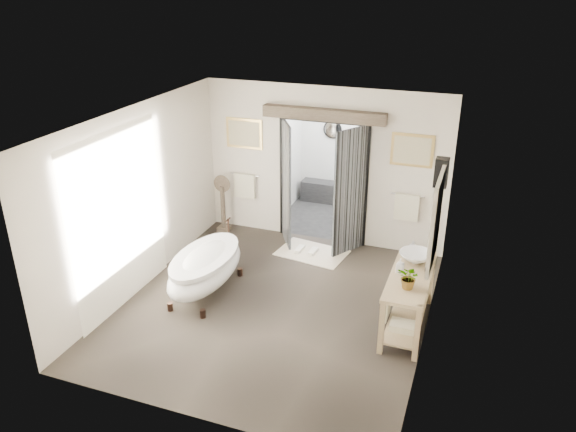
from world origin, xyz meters
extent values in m
plane|color=#473E35|center=(0.00, 0.00, 0.00)|extent=(5.00, 5.00, 0.00)
cube|color=beige|center=(0.00, -2.50, 1.45)|extent=(4.50, 0.02, 2.90)
cube|color=beige|center=(-2.25, 0.00, 1.45)|extent=(0.02, 5.00, 2.90)
cube|color=beige|center=(2.25, 0.00, 1.45)|extent=(0.02, 5.00, 2.90)
cube|color=beige|center=(-1.52, 2.50, 1.45)|extent=(1.45, 0.02, 2.90)
cube|color=beige|center=(1.52, 2.50, 1.45)|extent=(1.45, 0.02, 2.90)
cube|color=beige|center=(0.00, 2.50, 2.60)|extent=(1.60, 0.02, 0.60)
cube|color=silver|center=(0.00, 0.00, 2.90)|extent=(4.50, 5.00, 0.02)
cube|color=white|center=(-2.20, -0.60, 1.35)|extent=(0.02, 2.20, 2.70)
cube|color=gray|center=(2.23, 0.14, 1.70)|extent=(0.05, 0.95, 1.25)
cube|color=silver|center=(2.19, 0.14, 1.70)|extent=(0.01, 0.80, 1.10)
cube|color=black|center=(2.13, 1.55, 1.90)|extent=(0.20, 0.20, 0.45)
sphere|color=#FFCC8C|center=(2.13, 1.55, 1.90)|extent=(0.10, 0.10, 0.10)
cube|color=black|center=(0.00, 3.50, 0.01)|extent=(2.20, 2.00, 0.01)
cube|color=silver|center=(0.00, 3.50, 2.50)|extent=(2.20, 2.00, 0.02)
cube|color=white|center=(0.00, 4.50, 1.25)|extent=(2.20, 0.02, 2.50)
cube|color=white|center=(-1.10, 3.50, 1.25)|extent=(0.02, 2.00, 2.50)
cube|color=white|center=(1.10, 3.50, 1.25)|extent=(0.02, 2.00, 2.50)
cube|color=black|center=(0.00, 4.32, 0.23)|extent=(2.00, 0.35, 0.45)
cylinder|color=silver|center=(-0.40, 4.47, 1.60)|extent=(0.40, 0.03, 0.40)
cylinder|color=silver|center=(0.40, 4.47, 1.60)|extent=(0.40, 0.03, 0.40)
cube|color=black|center=(-0.80, 2.50, 1.15)|extent=(0.07, 0.10, 2.30)
cube|color=black|center=(0.80, 2.50, 1.15)|extent=(0.07, 0.10, 2.30)
cube|color=black|center=(0.00, 2.50, 2.30)|extent=(1.67, 0.10, 0.07)
cube|color=black|center=(-0.60, 2.15, 1.15)|extent=(0.44, 0.71, 2.30)
cube|color=black|center=(0.60, 2.15, 1.15)|extent=(0.44, 0.71, 2.30)
cube|color=brown|center=(0.00, 2.40, 2.42)|extent=(2.20, 0.20, 0.20)
cube|color=tan|center=(-1.55, 2.48, 1.92)|extent=(0.72, 0.03, 0.57)
cube|color=beige|center=(-1.55, 2.46, 1.92)|extent=(0.62, 0.01, 0.47)
cube|color=tan|center=(1.55, 2.48, 1.92)|extent=(0.72, 0.03, 0.57)
cube|color=beige|center=(1.55, 2.46, 1.92)|extent=(0.62, 0.01, 0.47)
cylinder|color=silver|center=(-1.55, 2.44, 1.12)|extent=(0.60, 0.02, 0.02)
cube|color=#ECE3C3|center=(-1.55, 2.42, 0.90)|extent=(0.42, 0.08, 0.48)
cylinder|color=silver|center=(1.55, 2.44, 1.12)|extent=(0.60, 0.02, 0.02)
cube|color=#ECE3C3|center=(1.55, 2.42, 0.90)|extent=(0.42, 0.08, 0.48)
cylinder|color=#311F17|center=(-1.43, -0.67, 0.07)|extent=(0.09, 0.09, 0.13)
cylinder|color=#311F17|center=(-0.88, -0.67, 0.07)|extent=(0.09, 0.09, 0.13)
cylinder|color=#311F17|center=(-1.43, 0.66, 0.07)|extent=(0.09, 0.09, 0.13)
cylinder|color=#311F17|center=(-0.88, 0.66, 0.07)|extent=(0.09, 0.09, 0.13)
ellipsoid|color=white|center=(-1.15, 0.00, 0.43)|extent=(0.84, 1.88, 0.60)
cylinder|color=#311F17|center=(-1.15, 0.86, 0.79)|extent=(0.03, 0.03, 0.24)
cube|color=tan|center=(1.75, -0.60, 0.42)|extent=(0.07, 0.07, 0.85)
cube|color=tan|center=(2.21, -0.60, 0.42)|extent=(0.07, 0.07, 0.85)
cube|color=tan|center=(1.75, 0.88, 0.42)|extent=(0.07, 0.07, 0.85)
cube|color=tan|center=(2.21, 0.88, 0.42)|extent=(0.07, 0.07, 0.85)
cube|color=tan|center=(1.98, 0.14, 0.82)|extent=(0.55, 1.60, 0.05)
cube|color=tan|center=(1.98, 0.14, 0.16)|extent=(0.45, 1.50, 0.03)
cylinder|color=silver|center=(1.71, 0.14, 0.60)|extent=(0.02, 1.40, 0.02)
cube|color=#ECE3C3|center=(1.71, -0.01, 0.40)|extent=(0.06, 0.34, 0.42)
cube|color=#ECE3C3|center=(1.98, -0.21, 0.23)|extent=(0.35, 0.25, 0.10)
cube|color=#ECE3C3|center=(1.98, 0.49, 0.23)|extent=(0.35, 0.25, 0.10)
cube|color=brown|center=(-1.92, 2.18, 0.04)|extent=(0.22, 0.22, 0.08)
cylinder|color=brown|center=(-1.92, 2.18, 0.50)|extent=(0.09, 0.09, 0.85)
cylinder|color=silver|center=(-1.92, 2.20, 0.98)|extent=(0.30, 0.02, 0.30)
cylinder|color=brown|center=(-1.92, 2.19, 0.98)|extent=(0.34, 0.01, 0.34)
cube|color=beige|center=(0.01, 1.84, 0.01)|extent=(1.30, 0.97, 0.01)
cube|color=white|center=(-0.23, 1.84, 0.04)|extent=(0.12, 0.29, 0.05)
cube|color=white|center=(0.03, 1.84, 0.04)|extent=(0.12, 0.29, 0.05)
imported|color=white|center=(1.98, 0.51, 0.93)|extent=(0.50, 0.50, 0.16)
imported|color=gray|center=(2.00, -0.24, 1.02)|extent=(0.38, 0.36, 0.33)
imported|color=gray|center=(1.82, 0.16, 0.95)|extent=(0.11, 0.11, 0.21)
imported|color=gray|center=(1.89, 0.86, 0.93)|extent=(0.17, 0.17, 0.17)
camera|label=1|loc=(2.69, -6.80, 4.72)|focal=35.00mm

